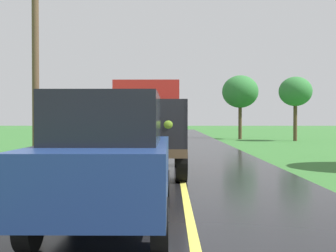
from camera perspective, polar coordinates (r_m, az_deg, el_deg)
The scene contains 5 objects.
banana_truck_near at distance 12.53m, azimuth -3.25°, elevation 0.17°, with size 2.38×5.84×2.80m.
utility_pole_roadside at distance 12.68m, azimuth -18.12°, elevation 10.62°, with size 2.20×0.20×6.92m.
roadside_tree_near_left at distance 33.76m, azimuth 10.10°, elevation 4.74°, with size 2.94×2.94×5.21m.
roadside_tree_mid_right at distance 32.04m, azimuth 17.45°, elevation 4.59°, with size 2.45×2.45×4.83m.
following_car at distance 6.04m, azimuth -8.17°, elevation -4.42°, with size 1.74×4.10×1.92m.
Camera 1 is at (-0.29, -1.02, 1.64)m, focal length 43.42 mm.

